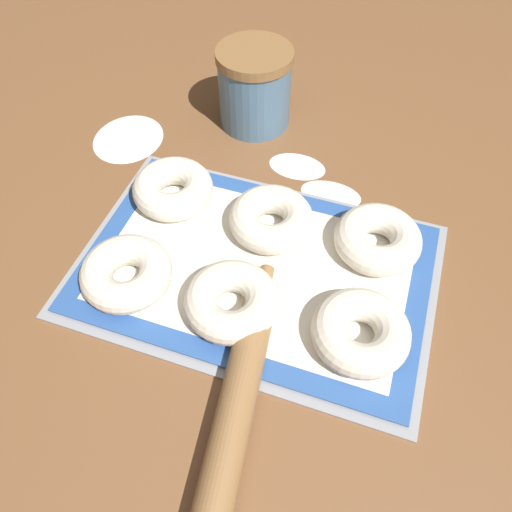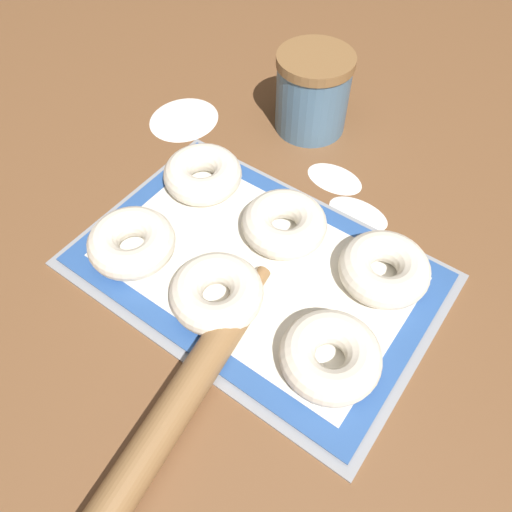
{
  "view_description": "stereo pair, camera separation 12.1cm",
  "coord_description": "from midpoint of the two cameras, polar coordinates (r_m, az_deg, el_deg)",
  "views": [
    {
      "loc": [
        0.12,
        -0.38,
        0.57
      ],
      "look_at": [
        -0.01,
        0.0,
        0.03
      ],
      "focal_mm": 35.0,
      "sensor_mm": 36.0,
      "label": 1
    },
    {
      "loc": [
        0.23,
        -0.33,
        0.57
      ],
      "look_at": [
        -0.01,
        0.0,
        0.03
      ],
      "focal_mm": 35.0,
      "sensor_mm": 36.0,
      "label": 2
    }
  ],
  "objects": [
    {
      "name": "flour_patch_far",
      "position": [
        0.93,
        -18.13,
        12.34
      ],
      "size": [
        0.12,
        0.13,
        0.0
      ],
      "color": "white",
      "rests_on": "ground_plane"
    },
    {
      "name": "bagel_back_left",
      "position": [
        0.77,
        -13.95,
        7.01
      ],
      "size": [
        0.12,
        0.12,
        0.04
      ],
      "color": "silver",
      "rests_on": "baking_mat"
    },
    {
      "name": "rolling_pin",
      "position": [
        0.58,
        -8.92,
        -19.02
      ],
      "size": [
        0.09,
        0.42,
        0.04
      ],
      "color": "olive",
      "rests_on": "ground_plane"
    },
    {
      "name": "bagel_front_right",
      "position": [
        0.61,
        6.39,
        -9.35
      ],
      "size": [
        0.12,
        0.12,
        0.04
      ],
      "color": "silver",
      "rests_on": "baking_mat"
    },
    {
      "name": "baking_tray",
      "position": [
        0.69,
        -4.94,
        -2.03
      ],
      "size": [
        0.49,
        0.33,
        0.01
      ],
      "color": "#93969B",
      "rests_on": "ground_plane"
    },
    {
      "name": "flour_patch_near",
      "position": [
        0.83,
        0.61,
        9.86
      ],
      "size": [
        0.1,
        0.06,
        0.0
      ],
      "color": "white",
      "rests_on": "ground_plane"
    },
    {
      "name": "bagel_front_left",
      "position": [
        0.69,
        -19.51,
        -2.46
      ],
      "size": [
        0.12,
        0.12,
        0.04
      ],
      "color": "silver",
      "rests_on": "baking_mat"
    },
    {
      "name": "bagel_front_center",
      "position": [
        0.64,
        -8.26,
        -5.8
      ],
      "size": [
        0.12,
        0.12,
        0.04
      ],
      "color": "silver",
      "rests_on": "baking_mat"
    },
    {
      "name": "ground_plane",
      "position": [
        0.69,
        -4.14,
        -2.57
      ],
      "size": [
        2.8,
        2.8,
        0.0
      ],
      "primitive_type": "plane",
      "color": "brown"
    },
    {
      "name": "baking_mat",
      "position": [
        0.69,
        -4.97,
        -1.77
      ],
      "size": [
        0.47,
        0.31,
        0.0
      ],
      "color": "#2D569E",
      "rests_on": "baking_tray"
    },
    {
      "name": "flour_canister",
      "position": [
        0.89,
        -4.22,
        18.31
      ],
      "size": [
        0.13,
        0.13,
        0.14
      ],
      "color": "slate",
      "rests_on": "ground_plane"
    },
    {
      "name": "flour_patch_side",
      "position": [
        0.79,
        4.29,
        6.66
      ],
      "size": [
        0.1,
        0.06,
        0.0
      ],
      "color": "white",
      "rests_on": "ground_plane"
    },
    {
      "name": "bagel_back_right",
      "position": [
        0.7,
        9.04,
        1.35
      ],
      "size": [
        0.12,
        0.12,
        0.04
      ],
      "color": "silver",
      "rests_on": "baking_mat"
    },
    {
      "name": "bagel_back_center",
      "position": [
        0.71,
        -3.08,
        3.72
      ],
      "size": [
        0.12,
        0.12,
        0.04
      ],
      "color": "silver",
      "rests_on": "baking_mat"
    }
  ]
}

